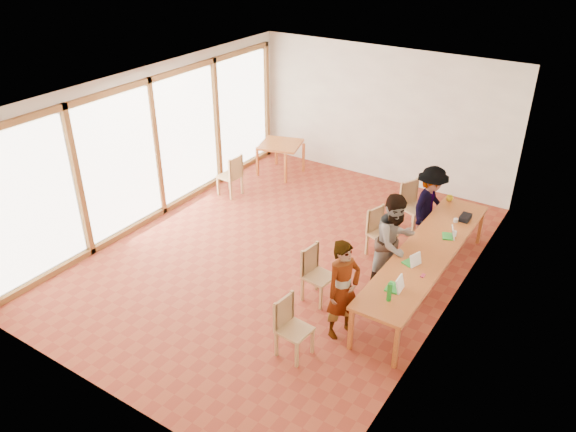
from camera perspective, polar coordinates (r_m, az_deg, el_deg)
name	(u,v)px	position (r m, az deg, el deg)	size (l,w,h in m)	color
ground	(283,254)	(10.19, -0.50, -3.93)	(8.00, 8.00, 0.00)	brown
wall_back	(382,115)	(12.76, 9.56, 10.06)	(6.00, 0.10, 3.00)	white
wall_front	(93,301)	(6.95, -19.22, -8.20)	(6.00, 0.10, 3.00)	white
wall_right	(458,228)	(8.37, 16.86, -1.13)	(0.10, 8.00, 3.00)	white
window_wall	(155,144)	(11.24, -13.33, 7.10)	(0.10, 8.00, 3.00)	white
ceiling	(282,91)	(8.93, -0.59, 12.62)	(6.00, 8.00, 0.04)	white
communal_table	(427,252)	(9.20, 13.96, -3.61)	(0.80, 4.00, 0.75)	#C4622B
side_table	(281,147)	(13.08, -0.76, 7.05)	(0.90, 0.90, 0.75)	#C4622B
chair_near	(289,320)	(7.81, 0.10, -10.56)	(0.46, 0.46, 0.48)	tan
chair_mid	(314,268)	(8.83, 2.68, -5.28)	(0.48, 0.48, 0.49)	tan
chair_far	(378,227)	(10.09, 9.17, -1.07)	(0.53, 0.53, 0.47)	tan
chair_empty	(412,200)	(11.03, 12.46, 1.57)	(0.59, 0.59, 0.51)	tan
chair_spare	(233,172)	(12.09, -5.64, 4.48)	(0.46, 0.46, 0.49)	tan
person_near	(343,290)	(8.03, 5.62, -7.46)	(0.56, 0.37, 1.55)	gray
person_mid	(394,242)	(9.11, 10.77, -2.63)	(0.81, 0.63, 1.66)	gray
person_far	(430,206)	(10.48, 14.20, 0.96)	(0.99, 0.57, 1.54)	gray
laptop_near	(396,286)	(8.15, 10.96, -6.98)	(0.23, 0.27, 0.21)	green
laptop_mid	(413,261)	(8.75, 12.59, -4.48)	(0.27, 0.28, 0.20)	green
laptop_far	(450,234)	(9.60, 16.16, -1.81)	(0.26, 0.28, 0.19)	green
yellow_mug	(450,198)	(10.80, 16.09, 1.74)	(0.13, 0.13, 0.10)	yellow
green_bottle	(389,292)	(7.87, 10.26, -7.61)	(0.07, 0.07, 0.28)	#188021
clear_glass	(455,234)	(9.66, 16.56, -1.72)	(0.07, 0.07, 0.09)	silver
condiment_cup	(456,220)	(10.10, 16.67, -0.42)	(0.08, 0.08, 0.06)	white
pink_phone	(423,276)	(8.54, 13.55, -5.91)	(0.05, 0.10, 0.01)	#BC2F4E
black_pouch	(465,218)	(10.21, 17.57, -0.15)	(0.16, 0.26, 0.09)	black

